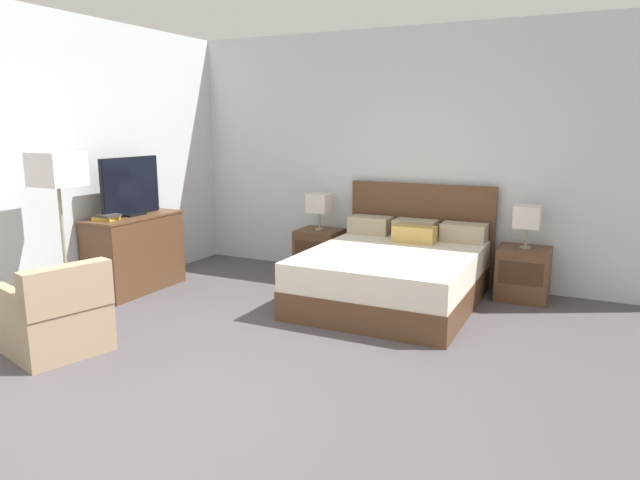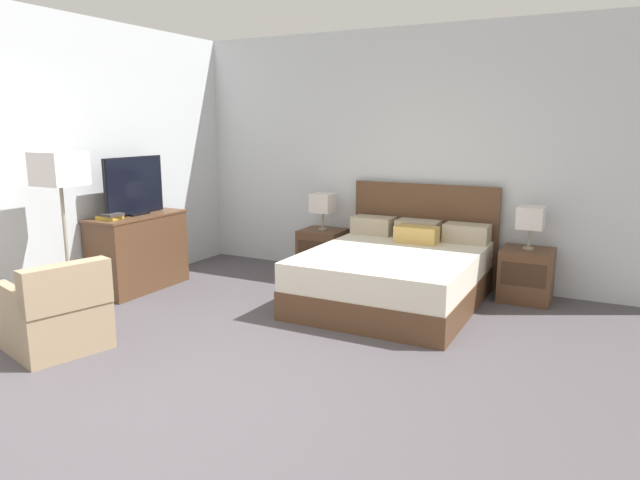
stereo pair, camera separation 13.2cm
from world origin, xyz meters
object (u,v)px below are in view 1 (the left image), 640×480
Objects in this scene: table_lamp_left at (320,203)px; dresser at (135,252)px; bed at (394,273)px; floor_lamp at (58,179)px; nightstand_left at (320,252)px; table_lamp_right at (527,217)px; nightstand_right at (523,274)px; armchair_by_window at (57,318)px; tv at (131,187)px; book_blue_cover at (108,215)px; book_red_cover at (106,218)px.

table_lamp_left is 0.40× the size of dresser.
floor_lamp is (-2.45, -1.98, 1.04)m from bed.
nightstand_left is 2.16m from dresser.
table_lamp_left is 1.00× the size of table_lamp_right.
dresser is at bearing -158.66° from nightstand_right.
armchair_by_window is at bearing -129.03° from bed.
armchair_by_window is (0.71, -1.62, -0.15)m from dresser.
tv is at bearing -134.78° from table_lamp_left.
nightstand_left is 0.49× the size of dresser.
bed is 3.01m from book_blue_cover.
armchair_by_window is (0.69, -1.26, -0.61)m from book_blue_cover.
floor_lamp is at bearing -70.50° from book_red_cover.
book_blue_cover is (-1.50, -1.89, 0.62)m from nightstand_left.
bed is 4.50× the size of table_lamp_left.
bed is at bearing 17.35° from dresser.
table_lamp_left is at bearing 180.00° from table_lamp_right.
armchair_by_window is at bearing -66.39° from tv.
tv is 3.99× the size of book_blue_cover.
table_lamp_right is (2.38, 0.00, 0.00)m from table_lamp_left.
bed is at bearing 24.19° from book_blue_cover.
tv reaches higher than nightstand_left.
floor_lamp is (-1.26, -2.65, 1.07)m from nightstand_left.
tv is at bearing -162.56° from bed.
book_blue_cover is 0.13× the size of floor_lamp.
book_blue_cover reaches higher than nightstand_left.
book_blue_cover is at bearing 107.60° from floor_lamp.
table_lamp_left is at bearing 75.56° from armchair_by_window.
bed is 3.32m from floor_lamp.
floor_lamp reaches higher than tv.
book_red_cover is 1.09× the size of book_blue_cover.
tv is 0.52× the size of floor_lamp.
floor_lamp is at bearing -77.08° from tv.
book_red_cover is 0.14× the size of floor_lamp.
bed is 2.96m from tv.
table_lamp_right is 4.21m from dresser.
book_red_cover is (-1.53, -1.89, 0.59)m from nightstand_left.
bed reaches higher than armchair_by_window.
table_lamp_left is 2.41m from book_blue_cover.
armchair_by_window is (-3.19, -3.15, -0.59)m from table_lamp_right.
dresser reaches higher than nightstand_left.
tv is 0.46m from book_red_cover.
tv is at bearing 102.92° from floor_lamp.
dresser is (-3.90, -1.53, -0.44)m from table_lamp_right.
table_lamp_right is 0.28× the size of floor_lamp.
floor_lamp is at bearing -143.91° from nightstand_right.
nightstand_right is 1.24× the size of table_lamp_right.
book_blue_cover is at bearing -155.81° from bed.
table_lamp_right is at bearing 90.00° from nightstand_right.
dresser is at bearing -158.64° from table_lamp_right.
tv reaches higher than bed.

